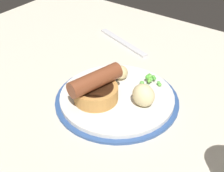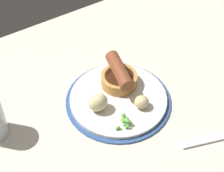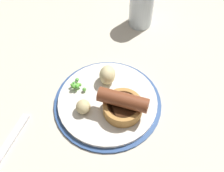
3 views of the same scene
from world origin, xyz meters
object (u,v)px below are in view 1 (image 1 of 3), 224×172
pea_pile (150,79)px  potato_chunk_0 (120,72)px  sausage_pudding (96,89)px  fork (123,42)px  potato_chunk_1 (143,95)px  dinner_plate (119,99)px

pea_pile → potato_chunk_0: size_ratio=1.18×
potato_chunk_0 → sausage_pudding: bearing=-87.9°
fork → potato_chunk_0: bearing=-39.4°
sausage_pudding → pea_pile: 12.25cm
potato_chunk_1 → fork: (-18.47, 20.23, -3.32)cm
dinner_plate → fork: bearing=122.6°
pea_pile → potato_chunk_1: potato_chunk_1 is taller
dinner_plate → potato_chunk_0: bearing=122.6°
pea_pile → potato_chunk_1: (2.55, -6.87, 1.16)cm
dinner_plate → sausage_pudding: 5.64cm
sausage_pudding → fork: sausage_pudding is taller
sausage_pudding → pea_pile: sausage_pudding is taller
pea_pile → fork: 20.89cm
fork → sausage_pudding: bearing=-49.0°
sausage_pudding → pea_pile: size_ratio=2.91×
dinner_plate → sausage_pudding: (-2.95, -3.48, 3.32)cm
potato_chunk_0 → fork: (-9.92, 15.53, -2.59)cm
dinner_plate → pea_pile: 8.00cm
sausage_pudding → potato_chunk_1: (8.23, 3.89, -0.27)cm
dinner_plate → potato_chunk_0: 6.49cm
potato_chunk_1 → potato_chunk_0: bearing=151.2°
sausage_pudding → potato_chunk_0: (-0.32, 8.59, -1.00)cm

